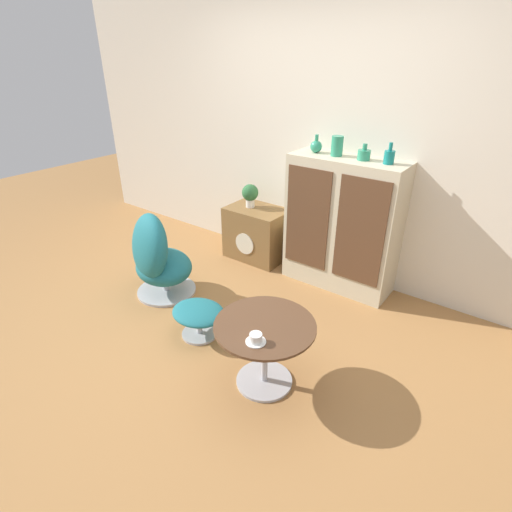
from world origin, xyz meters
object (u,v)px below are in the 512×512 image
at_px(ottoman, 198,315).
at_px(egg_chair, 157,258).
at_px(vase_inner_left, 337,146).
at_px(teacup, 256,339).
at_px(potted_plant, 250,194).
at_px(sideboard, 342,225).
at_px(tv_console, 257,233).
at_px(vase_leftmost, 316,146).
at_px(vase_inner_right, 364,154).
at_px(coffee_table, 265,342).
at_px(vase_rightmost, 389,157).

bearing_deg(ottoman, egg_chair, 162.34).
distance_m(vase_inner_left, teacup, 1.90).
bearing_deg(potted_plant, teacup, -51.65).
relative_size(sideboard, tv_console, 1.94).
height_order(egg_chair, vase_inner_left, vase_inner_left).
relative_size(vase_leftmost, potted_plant, 0.64).
bearing_deg(ottoman, sideboard, 69.92).
height_order(sideboard, ottoman, sideboard).
bearing_deg(potted_plant, vase_inner_right, 0.99).
relative_size(sideboard, vase_inner_left, 7.31).
bearing_deg(vase_inner_right, sideboard, -178.25).
bearing_deg(ottoman, vase_inner_left, 74.48).
bearing_deg(coffee_table, vase_leftmost, 109.39).
distance_m(sideboard, teacup, 1.70).
relative_size(tv_console, vase_inner_right, 4.76).
bearing_deg(coffee_table, sideboard, 97.88).
bearing_deg(ottoman, vase_inner_right, 65.52).
relative_size(ottoman, potted_plant, 1.79).
bearing_deg(sideboard, vase_rightmost, 0.66).
relative_size(coffee_table, vase_inner_right, 4.96).
distance_m(tv_console, teacup, 2.07).
xyz_separation_m(coffee_table, vase_leftmost, (-0.53, 1.51, 0.94)).
distance_m(coffee_table, vase_rightmost, 1.78).
xyz_separation_m(tv_console, vase_leftmost, (0.64, 0.02, 1.00)).
height_order(vase_inner_left, potted_plant, vase_inner_left).
bearing_deg(tv_console, vase_inner_left, 1.44).
height_order(tv_console, coffee_table, tv_console).
distance_m(tv_console, ottoman, 1.45).
bearing_deg(egg_chair, vase_leftmost, 52.16).
height_order(vase_inner_right, teacup, vase_inner_right).
bearing_deg(vase_rightmost, ottoman, -121.24).
bearing_deg(ottoman, tv_console, 108.08).
height_order(sideboard, vase_inner_right, vase_inner_right).
bearing_deg(sideboard, teacup, -81.04).
height_order(sideboard, coffee_table, sideboard).
distance_m(vase_leftmost, vase_inner_right, 0.45).
bearing_deg(tv_console, coffee_table, -51.86).
distance_m(ottoman, vase_inner_right, 1.88).
bearing_deg(vase_leftmost, potted_plant, -178.40).
bearing_deg(coffee_table, egg_chair, 166.76).
bearing_deg(coffee_table, ottoman, 171.37).
relative_size(ottoman, vase_inner_left, 2.61).
bearing_deg(vase_leftmost, vase_inner_left, 0.00).
bearing_deg(coffee_table, potted_plant, 130.21).
xyz_separation_m(sideboard, egg_chair, (-1.23, -1.16, -0.24)).
bearing_deg(vase_inner_left, sideboard, -1.83).
xyz_separation_m(egg_chair, ottoman, (0.72, -0.23, -0.18)).
xyz_separation_m(sideboard, teacup, (0.26, -1.67, -0.10)).
bearing_deg(teacup, tv_console, 126.41).
bearing_deg(vase_inner_right, tv_console, -178.89).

